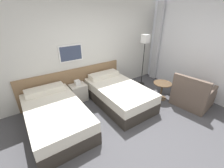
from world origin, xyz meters
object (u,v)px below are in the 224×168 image
object	(u,v)px
floor_lamp	(145,45)
nightstand	(78,92)
side_table	(162,87)
armchair	(192,96)
bed_near_window	(118,94)
bed_near_door	(56,116)

from	to	relation	value
floor_lamp	nightstand	bearing A→B (deg)	173.43
side_table	armchair	xyz separation A→B (m)	(0.41, -0.69, -0.07)
bed_near_window	armchair	size ratio (longest dim) A/B	2.00
bed_near_door	floor_lamp	size ratio (longest dim) A/B	1.16
bed_near_door	bed_near_window	bearing A→B (deg)	0.00
armchair	side_table	bearing A→B (deg)	23.51
bed_near_window	floor_lamp	size ratio (longest dim) A/B	1.16
bed_near_window	armchair	world-z (taller)	armchair
nightstand	armchair	size ratio (longest dim) A/B	0.64
side_table	armchair	size ratio (longest dim) A/B	0.52
bed_near_window	armchair	bearing A→B (deg)	-37.23
nightstand	side_table	xyz separation A→B (m)	(2.04, -1.28, 0.10)
bed_near_window	floor_lamp	world-z (taller)	floor_lamp
nightstand	armchair	world-z (taller)	armchair
bed_near_door	side_table	world-z (taller)	bed_near_door
nightstand	floor_lamp	distance (m)	2.53
bed_near_door	side_table	size ratio (longest dim) A/B	3.85
bed_near_window	nightstand	bearing A→B (deg)	138.64
nightstand	side_table	size ratio (longest dim) A/B	1.23
bed_near_door	armchair	xyz separation A→B (m)	(3.31, -1.22, 0.01)
floor_lamp	side_table	distance (m)	1.46
bed_near_door	nightstand	distance (m)	1.14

